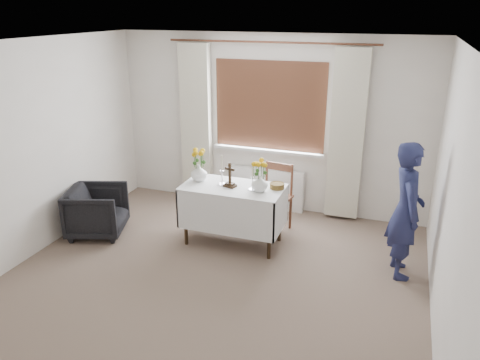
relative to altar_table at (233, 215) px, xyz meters
name	(u,v)px	position (x,y,z in m)	size (l,w,h in m)	color
ground	(200,295)	(0.08, -1.21, -0.38)	(5.00, 5.00, 0.00)	#7C6656
altar_table	(233,215)	(0.00, 0.00, 0.00)	(1.24, 0.64, 0.76)	white
wooden_chair	(273,199)	(0.38, 0.49, 0.07)	(0.42, 0.42, 0.91)	brown
armchair	(97,211)	(-1.76, -0.36, -0.06)	(0.68, 0.70, 0.64)	black
person	(406,210)	(2.00, -0.05, 0.38)	(0.56, 0.37, 1.52)	#21254E
radiator	(267,189)	(0.08, 1.21, -0.08)	(1.10, 0.10, 0.60)	white
wooden_cross	(230,175)	(-0.03, -0.02, 0.53)	(0.14, 0.10, 0.31)	black
candlestick_left	(222,170)	(-0.15, 0.01, 0.57)	(0.11, 0.11, 0.38)	silver
candlestick_right	(253,177)	(0.26, -0.02, 0.54)	(0.09, 0.09, 0.32)	silver
flower_vase_left	(199,172)	(-0.47, 0.05, 0.49)	(0.21, 0.21, 0.21)	white
flower_vase_right	(260,183)	(0.35, -0.04, 0.48)	(0.20, 0.20, 0.21)	white
wicker_basket	(277,186)	(0.52, 0.12, 0.41)	(0.17, 0.17, 0.07)	brown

